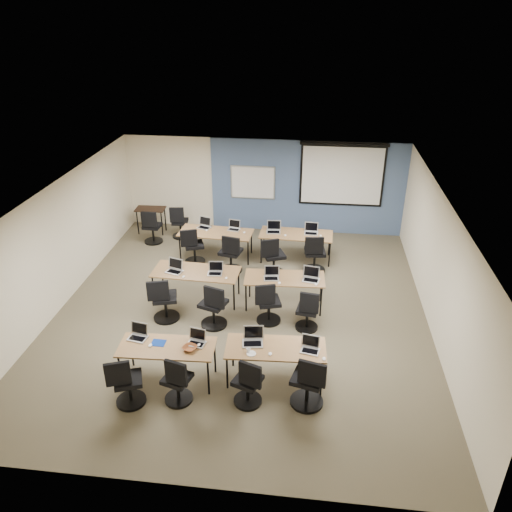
# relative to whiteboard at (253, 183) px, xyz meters

# --- Properties ---
(floor) EXTENTS (8.00, 9.00, 0.02)m
(floor) POSITION_rel_whiteboard_xyz_m (0.30, -4.43, -1.45)
(floor) COLOR #6B6354
(floor) RESTS_ON ground
(ceiling) EXTENTS (8.00, 9.00, 0.02)m
(ceiling) POSITION_rel_whiteboard_xyz_m (0.30, -4.43, 1.25)
(ceiling) COLOR white
(ceiling) RESTS_ON ground
(wall_back) EXTENTS (8.00, 0.04, 2.70)m
(wall_back) POSITION_rel_whiteboard_xyz_m (0.30, 0.07, -0.10)
(wall_back) COLOR beige
(wall_back) RESTS_ON ground
(wall_front) EXTENTS (8.00, 0.04, 2.70)m
(wall_front) POSITION_rel_whiteboard_xyz_m (0.30, -8.93, -0.10)
(wall_front) COLOR beige
(wall_front) RESTS_ON ground
(wall_left) EXTENTS (0.04, 9.00, 2.70)m
(wall_left) POSITION_rel_whiteboard_xyz_m (-3.70, -4.43, -0.10)
(wall_left) COLOR beige
(wall_left) RESTS_ON ground
(wall_right) EXTENTS (0.04, 9.00, 2.70)m
(wall_right) POSITION_rel_whiteboard_xyz_m (4.30, -4.43, -0.10)
(wall_right) COLOR beige
(wall_right) RESTS_ON ground
(blue_accent_panel) EXTENTS (5.50, 0.04, 2.70)m
(blue_accent_panel) POSITION_rel_whiteboard_xyz_m (1.55, 0.04, -0.10)
(blue_accent_panel) COLOR #3D5977
(blue_accent_panel) RESTS_ON wall_back
(whiteboard) EXTENTS (1.28, 0.03, 0.98)m
(whiteboard) POSITION_rel_whiteboard_xyz_m (0.00, 0.00, 0.00)
(whiteboard) COLOR #B1BFC6
(whiteboard) RESTS_ON wall_back
(projector_screen) EXTENTS (2.40, 0.10, 1.82)m
(projector_screen) POSITION_rel_whiteboard_xyz_m (2.50, -0.02, 0.44)
(projector_screen) COLOR black
(projector_screen) RESTS_ON wall_back
(training_table_front_left) EXTENTS (1.68, 0.70, 0.73)m
(training_table_front_left) POSITION_rel_whiteboard_xyz_m (-0.66, -6.77, -0.77)
(training_table_front_left) COLOR brown
(training_table_front_left) RESTS_ON floor
(training_table_front_right) EXTENTS (1.75, 0.73, 0.73)m
(training_table_front_right) POSITION_rel_whiteboard_xyz_m (1.23, -6.57, -0.77)
(training_table_front_right) COLOR #99572C
(training_table_front_right) RESTS_ON floor
(training_table_mid_left) EXTENTS (1.93, 0.80, 0.73)m
(training_table_mid_left) POSITION_rel_whiteboard_xyz_m (-0.77, -4.06, -0.76)
(training_table_mid_left) COLOR olive
(training_table_mid_left) RESTS_ON floor
(training_table_mid_right) EXTENTS (1.74, 0.72, 0.73)m
(training_table_mid_right) POSITION_rel_whiteboard_xyz_m (1.21, -4.11, -0.77)
(training_table_mid_right) COLOR brown
(training_table_mid_right) RESTS_ON floor
(training_table_back_left) EXTENTS (1.90, 0.79, 0.73)m
(training_table_back_left) POSITION_rel_whiteboard_xyz_m (-0.73, -1.93, -0.76)
(training_table_back_left) COLOR brown
(training_table_back_left) RESTS_ON floor
(training_table_back_right) EXTENTS (1.87, 0.78, 0.73)m
(training_table_back_right) POSITION_rel_whiteboard_xyz_m (1.35, -1.80, -0.76)
(training_table_back_right) COLOR olive
(training_table_back_right) RESTS_ON floor
(laptop_0) EXTENTS (0.33, 0.28, 0.25)m
(laptop_0) POSITION_rel_whiteboard_xyz_m (-1.24, -6.57, -0.66)
(laptop_0) COLOR silver
(laptop_0) RESTS_ON training_table_front_left
(mouse_0) EXTENTS (0.07, 0.11, 0.04)m
(mouse_0) POSITION_rel_whiteboard_xyz_m (-0.95, -6.80, -0.71)
(mouse_0) COLOR white
(mouse_0) RESTS_ON training_table_front_left
(task_chair_0) EXTENTS (0.53, 0.51, 0.99)m
(task_chair_0) POSITION_rel_whiteboard_xyz_m (-1.18, -7.47, -1.04)
(task_chair_0) COLOR black
(task_chair_0) RESTS_ON floor
(laptop_1) EXTENTS (0.31, 0.26, 0.24)m
(laptop_1) POSITION_rel_whiteboard_xyz_m (-0.17, -6.61, -0.66)
(laptop_1) COLOR #B1B0BD
(laptop_1) RESTS_ON training_table_front_left
(mouse_1) EXTENTS (0.08, 0.11, 0.04)m
(mouse_1) POSITION_rel_whiteboard_xyz_m (-0.11, -6.69, -0.71)
(mouse_1) COLOR white
(mouse_1) RESTS_ON training_table_front_left
(task_chair_1) EXTENTS (0.49, 0.48, 0.97)m
(task_chair_1) POSITION_rel_whiteboard_xyz_m (-0.35, -7.32, -1.05)
(task_chair_1) COLOR black
(task_chair_1) RESTS_ON floor
(laptop_2) EXTENTS (0.36, 0.31, 0.27)m
(laptop_2) POSITION_rel_whiteboard_xyz_m (0.82, -6.48, -0.65)
(laptop_2) COLOR #B0AFB5
(laptop_2) RESTS_ON training_table_front_right
(mouse_2) EXTENTS (0.08, 0.11, 0.03)m
(mouse_2) POSITION_rel_whiteboard_xyz_m (1.15, -6.78, -0.71)
(mouse_2) COLOR white
(mouse_2) RESTS_ON training_table_front_right
(task_chair_2) EXTENTS (0.51, 0.48, 0.97)m
(task_chair_2) POSITION_rel_whiteboard_xyz_m (0.83, -7.23, -1.05)
(task_chair_2) COLOR black
(task_chair_2) RESTS_ON floor
(laptop_3) EXTENTS (0.31, 0.27, 0.24)m
(laptop_3) POSITION_rel_whiteboard_xyz_m (1.82, -6.57, -0.66)
(laptop_3) COLOR #A3A3AD
(laptop_3) RESTS_ON training_table_front_right
(mouse_3) EXTENTS (0.06, 0.10, 0.03)m
(mouse_3) POSITION_rel_whiteboard_xyz_m (2.06, -6.80, -0.71)
(mouse_3) COLOR white
(mouse_3) RESTS_ON training_table_front_right
(task_chair_3) EXTENTS (0.57, 0.57, 1.04)m
(task_chair_3) POSITION_rel_whiteboard_xyz_m (1.82, -7.13, -1.02)
(task_chair_3) COLOR black
(task_chair_3) RESTS_ON floor
(laptop_4) EXTENTS (0.35, 0.30, 0.27)m
(laptop_4) POSITION_rel_whiteboard_xyz_m (-1.24, -4.11, -0.65)
(laptop_4) COLOR silver
(laptop_4) RESTS_ON training_table_mid_left
(mouse_4) EXTENTS (0.06, 0.10, 0.03)m
(mouse_4) POSITION_rel_whiteboard_xyz_m (-0.97, -4.35, -0.71)
(mouse_4) COLOR white
(mouse_4) RESTS_ON training_table_mid_left
(task_chair_4) EXTENTS (0.56, 0.56, 1.03)m
(task_chair_4) POSITION_rel_whiteboard_xyz_m (-1.27, -4.95, -1.02)
(task_chair_4) COLOR black
(task_chair_4) RESTS_ON floor
(laptop_5) EXTENTS (0.32, 0.27, 0.24)m
(laptop_5) POSITION_rel_whiteboard_xyz_m (-0.32, -4.09, -0.66)
(laptop_5) COLOR #B4B3C1
(laptop_5) RESTS_ON training_table_mid_left
(mouse_5) EXTENTS (0.06, 0.09, 0.03)m
(mouse_5) POSITION_rel_whiteboard_xyz_m (-0.04, -4.31, -0.71)
(mouse_5) COLOR white
(mouse_5) RESTS_ON training_table_mid_left
(task_chair_5) EXTENTS (0.57, 0.55, 1.03)m
(task_chair_5) POSITION_rel_whiteboard_xyz_m (-0.18, -5.06, -1.02)
(task_chair_5) COLOR black
(task_chair_5) RESTS_ON floor
(laptop_6) EXTENTS (0.33, 0.28, 0.25)m
(laptop_6) POSITION_rel_whiteboard_xyz_m (0.93, -4.15, -0.66)
(laptop_6) COLOR #ACACAE
(laptop_6) RESTS_ON training_table_mid_right
(mouse_6) EXTENTS (0.09, 0.12, 0.04)m
(mouse_6) POSITION_rel_whiteboard_xyz_m (1.12, -4.38, -0.71)
(mouse_6) COLOR white
(mouse_6) RESTS_ON training_table_mid_right
(task_chair_6) EXTENTS (0.52, 0.52, 1.00)m
(task_chair_6) POSITION_rel_whiteboard_xyz_m (0.92, -4.79, -1.04)
(task_chair_6) COLOR black
(task_chair_6) RESTS_ON floor
(laptop_7) EXTENTS (0.36, 0.30, 0.27)m
(laptop_7) POSITION_rel_whiteboard_xyz_m (1.78, -4.12, -0.65)
(laptop_7) COLOR #B6B6C1
(laptop_7) RESTS_ON training_table_mid_right
(mouse_7) EXTENTS (0.08, 0.11, 0.03)m
(mouse_7) POSITION_rel_whiteboard_xyz_m (1.89, -4.34, -0.71)
(mouse_7) COLOR white
(mouse_7) RESTS_ON training_table_mid_right
(task_chair_7) EXTENTS (0.47, 0.47, 0.96)m
(task_chair_7) POSITION_rel_whiteboard_xyz_m (1.75, -4.95, -1.06)
(task_chair_7) COLOR black
(task_chair_7) RESTS_ON floor
(laptop_8) EXTENTS (0.35, 0.29, 0.26)m
(laptop_8) POSITION_rel_whiteboard_xyz_m (-1.09, -1.66, -0.66)
(laptop_8) COLOR #B8B9C4
(laptop_8) RESTS_ON training_table_back_left
(mouse_8) EXTENTS (0.08, 0.11, 0.03)m
(mouse_8) POSITION_rel_whiteboard_xyz_m (-0.99, -1.87, -0.71)
(mouse_8) COLOR white
(mouse_8) RESTS_ON training_table_back_left
(task_chair_8) EXTENTS (0.55, 0.53, 1.01)m
(task_chair_8) POSITION_rel_whiteboard_xyz_m (-1.25, -2.35, -1.03)
(task_chair_8) COLOR black
(task_chair_8) RESTS_ON floor
(laptop_9) EXTENTS (0.31, 0.26, 0.24)m
(laptop_9) POSITION_rel_whiteboard_xyz_m (-0.28, -1.70, -0.66)
(laptop_9) COLOR #A5A5AA
(laptop_9) RESTS_ON training_table_back_left
(mouse_9) EXTENTS (0.07, 0.10, 0.04)m
(mouse_9) POSITION_rel_whiteboard_xyz_m (0.01, -1.90, -0.71)
(mouse_9) COLOR white
(mouse_9) RESTS_ON training_table_back_left
(task_chair_9) EXTENTS (0.56, 0.56, 1.04)m
(task_chair_9) POSITION_rel_whiteboard_xyz_m (-0.22, -2.68, -1.02)
(task_chair_9) COLOR black
(task_chair_9) RESTS_ON floor
(laptop_10) EXTENTS (0.36, 0.31, 0.27)m
(laptop_10) POSITION_rel_whiteboard_xyz_m (0.76, -1.72, -0.65)
(laptop_10) COLOR silver
(laptop_10) RESTS_ON training_table_back_right
(mouse_10) EXTENTS (0.08, 0.11, 0.03)m
(mouse_10) POSITION_rel_whiteboard_xyz_m (1.08, -1.95, -0.71)
(mouse_10) COLOR white
(mouse_10) RESTS_ON training_table_back_right
(task_chair_10) EXTENTS (0.59, 0.56, 1.03)m
(task_chair_10) POSITION_rel_whiteboard_xyz_m (0.84, -2.72, -1.02)
(task_chair_10) COLOR black
(task_chair_10) RESTS_ON floor
(laptop_11) EXTENTS (0.35, 0.30, 0.26)m
(laptop_11) POSITION_rel_whiteboard_xyz_m (1.73, -1.70, -0.66)
(laptop_11) COLOR silver
(laptop_11) RESTS_ON training_table_back_right
(mouse_11) EXTENTS (0.07, 0.10, 0.03)m
(mouse_11) POSITION_rel_whiteboard_xyz_m (1.98, -1.85, -0.71)
(mouse_11) COLOR white
(mouse_11) RESTS_ON training_table_back_right
(task_chair_11) EXTENTS (0.56, 0.56, 1.04)m
(task_chair_11) POSITION_rel_whiteboard_xyz_m (1.85, -2.44, -1.02)
(task_chair_11) COLOR black
(task_chair_11) RESTS_ON floor
(blue_mousepad) EXTENTS (0.25, 0.21, 0.01)m
(blue_mousepad) POSITION_rel_whiteboard_xyz_m (-0.83, -6.70, -0.72)
(blue_mousepad) COLOR navy
(blue_mousepad) RESTS_ON training_table_front_left
(snack_bowl) EXTENTS (0.35, 0.35, 0.06)m
(snack_bowl) POSITION_rel_whiteboard_xyz_m (-0.24, -6.81, -0.69)
(snack_bowl) COLOR brown
(snack_bowl) RESTS_ON training_table_front_left
(snack_plate) EXTENTS (0.21, 0.21, 0.01)m
(snack_plate) POSITION_rel_whiteboard_xyz_m (0.83, -6.80, -0.71)
(snack_plate) COLOR white
(snack_plate) RESTS_ON training_table_front_right
(coffee_cup) EXTENTS (0.07, 0.07, 0.05)m
(coffee_cup) POSITION_rel_whiteboard_xyz_m (0.77, -6.77, -0.68)
(coffee_cup) COLOR white
(coffee_cup) RESTS_ON snack_plate
(utility_table) EXTENTS (0.84, 0.47, 0.75)m
(utility_table) POSITION_rel_whiteboard_xyz_m (-2.92, -0.59, -0.80)
(utility_table) COLOR #321E12
(utility_table) RESTS_ON floor
(spare_chair_a) EXTENTS (0.49, 0.49, 0.98)m
(spare_chair_a) POSITION_rel_whiteboard_xyz_m (-2.00, -0.85, -1.05)
(spare_chair_a) COLOR black
(spare_chair_a) RESTS_ON floor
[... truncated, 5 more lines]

